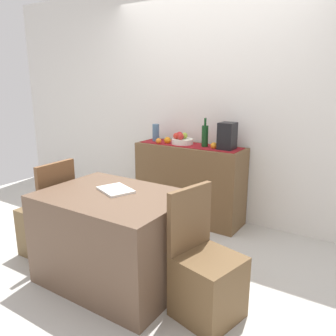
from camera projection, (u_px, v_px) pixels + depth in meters
The scene contains 19 objects.
ground_plane at pixel (152, 253), 3.23m from camera, with size 6.40×6.40×0.02m, color beige.
room_wall_rear at pixel (210, 102), 3.85m from camera, with size 6.40×0.06×2.70m, color silver.
sideboard_console at pixel (189, 183), 3.92m from camera, with size 1.26×0.42×0.88m, color brown.
table_runner at pixel (190, 145), 3.81m from camera, with size 1.18×0.32×0.01m, color maroon.
fruit_bowl at pixel (182, 141), 3.86m from camera, with size 0.24×0.24×0.06m, color white.
apple_left at pixel (185, 136), 3.86m from camera, with size 0.07×0.07×0.07m, color #99B439.
apple_rear at pixel (181, 137), 3.80m from camera, with size 0.07×0.07×0.07m, color red.
apple_front at pixel (179, 135), 3.91m from camera, with size 0.07×0.07×0.07m, color red.
apple_right at pixel (176, 136), 3.85m from camera, with size 0.07×0.07×0.07m, color red.
wine_bottle at pixel (205, 136), 3.68m from camera, with size 0.07×0.07×0.32m.
coffee_maker at pixel (227, 136), 3.54m from camera, with size 0.16×0.18×0.29m, color black.
ceramic_vase at pixel (156, 133), 4.03m from camera, with size 0.08×0.08×0.21m, color #486989.
orange_loose_mid at pixel (167, 140), 3.90m from camera, with size 0.08×0.08×0.08m, color orange.
orange_loose_near_bowl at pixel (159, 141), 3.90m from camera, with size 0.07×0.07×0.07m, color orange.
orange_loose_far at pixel (214, 146), 3.60m from camera, with size 0.07×0.07×0.07m, color orange.
dining_table at pixel (114, 238), 2.71m from camera, with size 1.12×0.82×0.74m, color brown.
open_book at pixel (116, 190), 2.69m from camera, with size 0.28×0.21×0.02m, color white.
chair_near_window at pixel (48, 226), 3.17m from camera, with size 0.41×0.41×0.90m.
chair_by_corner at pixel (206, 281), 2.31m from camera, with size 0.48×0.48×0.90m.
Camera 1 is at (1.71, -2.37, 1.59)m, focal length 36.17 mm.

